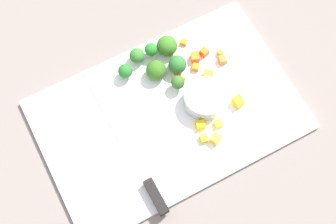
{
  "coord_description": "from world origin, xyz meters",
  "views": [
    {
      "loc": [
        -0.15,
        -0.28,
        0.87
      ],
      "look_at": [
        0.0,
        0.0,
        0.02
      ],
      "focal_mm": 51.49,
      "sensor_mm": 36.0,
      "label": 1
    }
  ],
  "objects": [
    {
      "name": "pepper_dice_0",
      "position": [
        0.04,
        -0.05,
        0.02
      ],
      "size": [
        0.02,
        0.02,
        0.01
      ],
      "primitive_type": "cube",
      "rotation": [
        0.0,
        0.0,
        2.92
      ],
      "color": "yellow",
      "rests_on": "cutting_board"
    },
    {
      "name": "ground_plane",
      "position": [
        0.0,
        0.0,
        0.0
      ],
      "size": [
        4.0,
        4.0,
        0.0
      ],
      "primitive_type": "plane",
      "color": "slate"
    },
    {
      "name": "broccoli_floret_3",
      "position": [
        0.02,
        0.08,
        0.03
      ],
      "size": [
        0.04,
        0.04,
        0.04
      ],
      "color": "#98C169",
      "rests_on": "cutting_board"
    },
    {
      "name": "prep_bowl",
      "position": [
        0.07,
        -0.01,
        0.03
      ],
      "size": [
        0.08,
        0.08,
        0.04
      ],
      "primitive_type": "cylinder",
      "color": "#B7BCB8",
      "rests_on": "cutting_board"
    },
    {
      "name": "carrot_dice_7",
      "position": [
        0.05,
        0.05,
        0.02
      ],
      "size": [
        0.02,
        0.02,
        0.01
      ],
      "primitive_type": "cube",
      "rotation": [
        0.0,
        0.0,
        1.92
      ],
      "color": "orange",
      "rests_on": "cutting_board"
    },
    {
      "name": "carrot_dice_0",
      "position": [
        0.1,
        0.08,
        0.02
      ],
      "size": [
        0.02,
        0.02,
        0.02
      ],
      "primitive_type": "cube",
      "rotation": [
        0.0,
        0.0,
        1.18
      ],
      "color": "orange",
      "rests_on": "cutting_board"
    },
    {
      "name": "broccoli_floret_6",
      "position": [
        0.03,
        0.13,
        0.03
      ],
      "size": [
        0.03,
        0.03,
        0.04
      ],
      "color": "#83B656",
      "rests_on": "cutting_board"
    },
    {
      "name": "pepper_dice_4",
      "position": [
        0.07,
        -0.06,
        0.02
      ],
      "size": [
        0.02,
        0.02,
        0.01
      ],
      "primitive_type": "cube",
      "rotation": [
        0.0,
        0.0,
        1.4
      ],
      "color": "yellow",
      "rests_on": "cutting_board"
    },
    {
      "name": "broccoli_floret_2",
      "position": [
        0.06,
        0.12,
        0.03
      ],
      "size": [
        0.04,
        0.04,
        0.04
      ],
      "color": "#85B16A",
      "rests_on": "cutting_board"
    },
    {
      "name": "broccoli_floret_1",
      "position": [
        -0.04,
        0.11,
        0.03
      ],
      "size": [
        0.03,
        0.03,
        0.03
      ],
      "color": "#89BB6B",
      "rests_on": "cutting_board"
    },
    {
      "name": "carrot_dice_2",
      "position": [
        0.05,
        0.07,
        0.02
      ],
      "size": [
        0.01,
        0.01,
        0.01
      ],
      "primitive_type": "cube",
      "rotation": [
        0.0,
        0.0,
        2.69
      ],
      "color": "orange",
      "rests_on": "cutting_board"
    },
    {
      "name": "pepper_dice_1",
      "position": [
        0.03,
        -0.08,
        0.02
      ],
      "size": [
        0.02,
        0.02,
        0.01
      ],
      "primitive_type": "cube",
      "rotation": [
        0.0,
        0.0,
        2.96
      ],
      "color": "yellow",
      "rests_on": "cutting_board"
    },
    {
      "name": "carrot_dice_1",
      "position": [
        0.09,
        0.06,
        0.02
      ],
      "size": [
        0.02,
        0.02,
        0.01
      ],
      "primitive_type": "cube",
      "rotation": [
        0.0,
        0.0,
        2.45
      ],
      "color": "orange",
      "rests_on": "cutting_board"
    },
    {
      "name": "carrot_dice_9",
      "position": [
        0.1,
        0.12,
        0.02
      ],
      "size": [
        0.02,
        0.02,
        0.01
      ],
      "primitive_type": "cube",
      "rotation": [
        0.0,
        0.0,
        0.77
      ],
      "color": "orange",
      "rests_on": "cutting_board"
    },
    {
      "name": "carrot_dice_6",
      "position": [
        0.15,
        0.05,
        0.02
      ],
      "size": [
        0.02,
        0.02,
        0.01
      ],
      "primitive_type": "cube",
      "rotation": [
        0.0,
        0.0,
        2.93
      ],
      "color": "orange",
      "rests_on": "cutting_board"
    },
    {
      "name": "chef_knife",
      "position": [
        -0.09,
        -0.07,
        0.02
      ],
      "size": [
        0.03,
        0.32,
        0.02
      ],
      "rotation": [
        0.0,
        0.0,
        1.59
      ],
      "color": "silver",
      "rests_on": "cutting_board"
    },
    {
      "name": "carrot_dice_3",
      "position": [
        0.1,
        0.03,
        0.02
      ],
      "size": [
        0.02,
        0.02,
        0.02
      ],
      "primitive_type": "cube",
      "rotation": [
        0.0,
        0.0,
        2.29
      ],
      "color": "orange",
      "rests_on": "cutting_board"
    },
    {
      "name": "carrot_dice_4",
      "position": [
        0.12,
        0.08,
        0.02
      ],
      "size": [
        0.02,
        0.02,
        0.02
      ],
      "primitive_type": "cube",
      "rotation": [
        0.0,
        0.0,
        1.85
      ],
      "color": "orange",
      "rests_on": "cutting_board"
    },
    {
      "name": "cutting_board",
      "position": [
        0.0,
        0.0,
        0.01
      ],
      "size": [
        0.48,
        0.31,
        0.01
      ],
      "primitive_type": "cube",
      "color": "white",
      "rests_on": "ground_plane"
    },
    {
      "name": "broccoli_floret_5",
      "position": [
        0.04,
        0.04,
        0.03
      ],
      "size": [
        0.03,
        0.03,
        0.04
      ],
      "color": "#8EAE55",
      "rests_on": "cutting_board"
    },
    {
      "name": "pepper_dice_3",
      "position": [
        0.13,
        -0.04,
        0.02
      ],
      "size": [
        0.02,
        0.02,
        0.02
      ],
      "primitive_type": "cube",
      "rotation": [
        0.0,
        0.0,
        0.08
      ],
      "color": "yellow",
      "rests_on": "cutting_board"
    },
    {
      "name": "broccoli_floret_4",
      "position": [
        0.06,
        0.07,
        0.03
      ],
      "size": [
        0.04,
        0.04,
        0.04
      ],
      "color": "#96BB62",
      "rests_on": "cutting_board"
    },
    {
      "name": "broccoli_floret_0",
      "position": [
        -0.0,
        0.13,
        0.03
      ],
      "size": [
        0.03,
        0.03,
        0.03
      ],
      "color": "#98C05B",
      "rests_on": "cutting_board"
    },
    {
      "name": "carrot_dice_5",
      "position": [
        0.15,
        0.06,
        0.02
      ],
      "size": [
        0.01,
        0.01,
        0.01
      ],
      "primitive_type": "cube",
      "rotation": [
        0.0,
        0.0,
        1.75
      ],
      "color": "orange",
      "rests_on": "cutting_board"
    },
    {
      "name": "pepper_dice_2",
      "position": [
        0.05,
        -0.09,
        0.02
      ],
      "size": [
        0.02,
        0.02,
        0.02
      ],
      "primitive_type": "cube",
      "rotation": [
        0.0,
        0.0,
        0.41
      ],
      "color": "yellow",
      "rests_on": "cutting_board"
    },
    {
      "name": "carrot_dice_8",
      "position": [
        0.06,
        0.09,
        0.02
      ],
      "size": [
        0.02,
        0.02,
        0.02
      ],
      "primitive_type": "cube",
      "rotation": [
        0.0,
        0.0,
        0.57
      ],
      "color": "orange",
      "rests_on": "cutting_board"
    }
  ]
}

